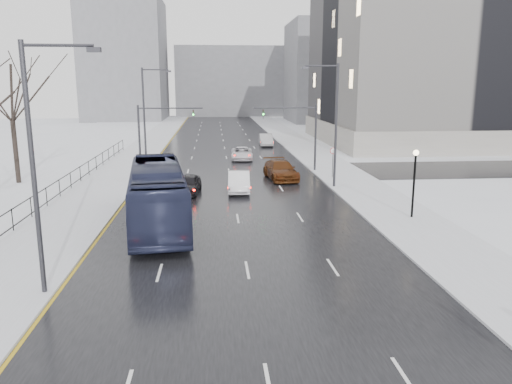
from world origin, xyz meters
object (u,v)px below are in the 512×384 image
object	(u,v)px
sedan_right_cross	(242,153)
sedan_right_far	(281,170)
no_uturn_sign	(333,154)
sedan_center_near	(188,184)
lamppost_r_mid	(415,174)
mast_signal_left	(151,131)
tree_park_e	(19,184)
sedan_right_near	(239,182)
sedan_right_distant	(266,140)
streetlight_l_far	(146,112)
streetlight_r_mid	(333,120)
streetlight_l_near	(38,158)
mast_signal_right	(305,130)
bus	(157,195)

from	to	relation	value
sedan_right_cross	sedan_right_far	bearing A→B (deg)	-74.51
no_uturn_sign	sedan_right_far	bearing A→B (deg)	179.22
sedan_center_near	sedan_right_cross	distance (m)	18.39
lamppost_r_mid	mast_signal_left	bearing A→B (deg)	135.52
tree_park_e	sedan_right_far	size ratio (longest dim) A/B	2.33
tree_park_e	sedan_right_cross	bearing A→B (deg)	31.51
no_uturn_sign	sedan_right_near	bearing A→B (deg)	-150.86
lamppost_r_mid	sedan_right_far	bearing A→B (deg)	114.81
no_uturn_sign	sedan_right_cross	distance (m)	14.40
mast_signal_left	sedan_right_cross	world-z (taller)	mast_signal_left
tree_park_e	sedan_right_distant	size ratio (longest dim) A/B	2.71
streetlight_l_far	sedan_right_near	world-z (taller)	streetlight_l_far
streetlight_r_mid	streetlight_l_far	size ratio (longest dim) A/B	1.00
streetlight_l_near	tree_park_e	bearing A→B (deg)	112.69
sedan_center_near	sedan_right_cross	xyz separation A→B (m)	(5.21, 17.64, -0.04)
tree_park_e	sedan_center_near	distance (m)	15.69
mast_signal_right	no_uturn_sign	xyz separation A→B (m)	(1.87, -4.00, -1.81)
mast_signal_left	bus	size ratio (longest dim) A/B	0.49
no_uturn_sign	sedan_right_cross	xyz separation A→B (m)	(-7.49, 12.21, -1.55)
bus	sedan_center_near	size ratio (longest dim) A/B	2.99
sedan_center_near	streetlight_l_near	bearing A→B (deg)	-97.79
sedan_center_near	no_uturn_sign	bearing A→B (deg)	29.47
lamppost_r_mid	no_uturn_sign	bearing A→B (deg)	97.33
mast_signal_left	bus	xyz separation A→B (m)	(2.46, -17.94, -2.22)
lamppost_r_mid	sedan_right_near	size ratio (longest dim) A/B	0.89
streetlight_r_mid	lamppost_r_mid	world-z (taller)	streetlight_r_mid
streetlight_l_far	sedan_right_distant	size ratio (longest dim) A/B	2.01
tree_park_e	bus	xyz separation A→B (m)	(13.33, -13.95, 1.88)
sedan_right_near	sedan_right_far	world-z (taller)	sedan_right_far
mast_signal_right	no_uturn_sign	bearing A→B (deg)	-64.89
sedan_right_near	lamppost_r_mid	bearing A→B (deg)	-38.70
streetlight_r_mid	sedan_right_near	world-z (taller)	streetlight_r_mid
sedan_right_distant	sedan_right_far	bearing A→B (deg)	-91.05
streetlight_l_near	mast_signal_right	world-z (taller)	streetlight_l_near
streetlight_r_mid	no_uturn_sign	size ratio (longest dim) A/B	3.70
sedan_right_cross	bus	bearing A→B (deg)	-101.56
mast_signal_right	sedan_right_cross	distance (m)	10.50
streetlight_r_mid	bus	size ratio (longest dim) A/B	0.75
mast_signal_right	sedan_center_near	xyz separation A→B (m)	(-10.83, -9.43, -3.31)
bus	sedan_center_near	distance (m)	8.69
mast_signal_right	bus	xyz separation A→B (m)	(-12.20, -17.94, -2.22)
streetlight_l_near	no_uturn_sign	bearing A→B (deg)	54.11
streetlight_l_near	sedan_right_far	world-z (taller)	streetlight_l_near
streetlight_l_far	sedan_right_far	xyz separation A→B (m)	(12.67, -7.94, -4.74)
sedan_right_near	sedan_right_cross	bearing A→B (deg)	88.31
streetlight_r_mid	lamppost_r_mid	bearing A→B (deg)	-74.18
no_uturn_sign	bus	bearing A→B (deg)	-135.25
streetlight_r_mid	lamppost_r_mid	size ratio (longest dim) A/B	2.34
no_uturn_sign	sedan_right_cross	world-z (taller)	no_uturn_sign
streetlight_l_near	streetlight_l_far	bearing A→B (deg)	90.00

